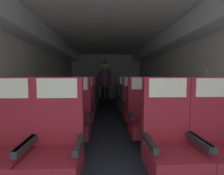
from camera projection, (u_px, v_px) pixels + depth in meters
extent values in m
cube|color=#2D3342|center=(108.00, 120.00, 4.01)|extent=(3.71, 7.95, 0.02)
cube|color=silver|center=(39.00, 77.00, 3.83)|extent=(0.08, 7.55, 2.27)
cube|color=silver|center=(174.00, 77.00, 4.01)|extent=(0.08, 7.55, 2.27)
cube|color=silver|center=(108.00, 32.00, 3.84)|extent=(3.59, 7.55, 0.06)
cube|color=silver|center=(106.00, 77.00, 7.70)|extent=(3.59, 0.06, 2.27)
cube|color=silver|center=(47.00, 40.00, 3.78)|extent=(0.39, 7.25, 0.36)
cube|color=silver|center=(166.00, 42.00, 3.93)|extent=(0.39, 7.25, 0.36)
cube|color=white|center=(108.00, 34.00, 3.84)|extent=(0.12, 6.79, 0.02)
cylinder|color=white|center=(203.00, 75.00, 2.76)|extent=(0.01, 0.26, 0.26)
cylinder|color=white|center=(172.00, 75.00, 4.01)|extent=(0.01, 0.26, 0.26)
cylinder|color=white|center=(156.00, 75.00, 5.26)|extent=(0.01, 0.26, 0.26)
cylinder|color=white|center=(146.00, 76.00, 6.51)|extent=(0.01, 0.26, 0.26)
cube|color=maroon|center=(1.00, 165.00, 1.40)|extent=(0.50, 0.50, 0.22)
cube|color=maroon|center=(12.00, 111.00, 1.57)|extent=(0.50, 0.09, 0.70)
cube|color=#28282D|center=(26.00, 144.00, 1.40)|extent=(0.05, 0.42, 0.06)
cube|color=silver|center=(8.00, 88.00, 1.50)|extent=(0.40, 0.01, 0.20)
cube|color=maroon|center=(54.00, 164.00, 1.42)|extent=(0.50, 0.50, 0.22)
cube|color=maroon|center=(59.00, 111.00, 1.58)|extent=(0.50, 0.09, 0.70)
cube|color=#28282D|center=(79.00, 143.00, 1.41)|extent=(0.05, 0.42, 0.06)
cube|color=#28282D|center=(27.00, 144.00, 1.39)|extent=(0.05, 0.42, 0.06)
cube|color=silver|center=(57.00, 88.00, 1.52)|extent=(0.40, 0.01, 0.20)
cube|color=maroon|center=(222.00, 159.00, 1.50)|extent=(0.50, 0.50, 0.22)
cube|color=maroon|center=(210.00, 109.00, 1.67)|extent=(0.50, 0.09, 0.70)
cube|color=#28282D|center=(200.00, 140.00, 1.47)|extent=(0.05, 0.42, 0.06)
cube|color=silver|center=(214.00, 88.00, 1.60)|extent=(0.40, 0.01, 0.20)
cube|color=maroon|center=(173.00, 160.00, 1.48)|extent=(0.50, 0.50, 0.22)
cube|color=maroon|center=(165.00, 110.00, 1.65)|extent=(0.50, 0.09, 0.70)
cube|color=#28282D|center=(197.00, 140.00, 1.48)|extent=(0.05, 0.42, 0.06)
cube|color=#28282D|center=(149.00, 141.00, 1.45)|extent=(0.05, 0.42, 0.06)
cube|color=silver|center=(168.00, 88.00, 1.58)|extent=(0.40, 0.01, 0.20)
cube|color=#38383D|center=(43.00, 143.00, 2.37)|extent=(0.18, 0.18, 0.22)
cube|color=maroon|center=(43.00, 129.00, 2.35)|extent=(0.50, 0.50, 0.22)
cube|color=maroon|center=(47.00, 98.00, 2.52)|extent=(0.50, 0.09, 0.70)
cube|color=#28282D|center=(58.00, 116.00, 2.35)|extent=(0.05, 0.42, 0.06)
cube|color=#28282D|center=(26.00, 117.00, 2.32)|extent=(0.05, 0.42, 0.06)
cube|color=silver|center=(45.00, 84.00, 2.45)|extent=(0.40, 0.01, 0.20)
cube|color=#38383D|center=(74.00, 142.00, 2.38)|extent=(0.18, 0.18, 0.22)
cube|color=maroon|center=(74.00, 129.00, 2.36)|extent=(0.50, 0.50, 0.22)
cube|color=maroon|center=(76.00, 98.00, 2.53)|extent=(0.50, 0.09, 0.70)
cube|color=#28282D|center=(89.00, 116.00, 2.36)|extent=(0.05, 0.42, 0.06)
cube|color=#28282D|center=(58.00, 117.00, 2.33)|extent=(0.05, 0.42, 0.06)
cube|color=silver|center=(75.00, 84.00, 2.46)|extent=(0.40, 0.01, 0.20)
cube|color=#38383D|center=(175.00, 140.00, 2.48)|extent=(0.18, 0.18, 0.22)
cube|color=maroon|center=(175.00, 127.00, 2.46)|extent=(0.50, 0.50, 0.22)
cube|color=maroon|center=(171.00, 97.00, 2.63)|extent=(0.50, 0.09, 0.70)
cube|color=#28282D|center=(190.00, 115.00, 2.46)|extent=(0.05, 0.42, 0.06)
cube|color=#28282D|center=(161.00, 115.00, 2.43)|extent=(0.05, 0.42, 0.06)
cube|color=silver|center=(172.00, 83.00, 2.56)|extent=(0.40, 0.01, 0.20)
cube|color=#38383D|center=(145.00, 140.00, 2.45)|extent=(0.18, 0.18, 0.22)
cube|color=maroon|center=(145.00, 127.00, 2.44)|extent=(0.50, 0.50, 0.22)
cube|color=maroon|center=(142.00, 97.00, 2.61)|extent=(0.50, 0.09, 0.70)
cube|color=#28282D|center=(160.00, 115.00, 2.44)|extent=(0.05, 0.42, 0.06)
cube|color=#28282D|center=(131.00, 115.00, 2.41)|extent=(0.05, 0.42, 0.06)
cube|color=silver|center=(143.00, 83.00, 2.54)|extent=(0.40, 0.01, 0.20)
cube|color=#38383D|center=(60.00, 124.00, 3.31)|extent=(0.18, 0.18, 0.22)
cube|color=maroon|center=(60.00, 114.00, 3.29)|extent=(0.50, 0.50, 0.22)
cube|color=maroon|center=(62.00, 92.00, 3.46)|extent=(0.50, 0.09, 0.70)
cube|color=#28282D|center=(71.00, 105.00, 3.29)|extent=(0.05, 0.42, 0.06)
cube|color=#28282D|center=(48.00, 105.00, 3.27)|extent=(0.05, 0.42, 0.06)
cube|color=silver|center=(61.00, 82.00, 3.39)|extent=(0.40, 0.01, 0.20)
cube|color=#38383D|center=(83.00, 124.00, 3.31)|extent=(0.18, 0.18, 0.22)
cube|color=maroon|center=(83.00, 114.00, 3.29)|extent=(0.50, 0.50, 0.22)
cube|color=maroon|center=(84.00, 92.00, 3.46)|extent=(0.50, 0.09, 0.70)
cube|color=#28282D|center=(93.00, 105.00, 3.29)|extent=(0.05, 0.42, 0.06)
cube|color=#28282D|center=(71.00, 105.00, 3.27)|extent=(0.05, 0.42, 0.06)
cube|color=silver|center=(83.00, 82.00, 3.39)|extent=(0.40, 0.01, 0.20)
cube|color=#38383D|center=(156.00, 122.00, 3.42)|extent=(0.18, 0.18, 0.22)
cube|color=maroon|center=(156.00, 113.00, 3.40)|extent=(0.50, 0.50, 0.22)
cube|color=maroon|center=(154.00, 92.00, 3.57)|extent=(0.50, 0.09, 0.70)
cube|color=#28282D|center=(167.00, 104.00, 3.40)|extent=(0.05, 0.42, 0.06)
cube|color=#28282D|center=(146.00, 104.00, 3.37)|extent=(0.05, 0.42, 0.06)
cube|color=silver|center=(154.00, 81.00, 3.50)|extent=(0.40, 0.01, 0.20)
cube|color=#38383D|center=(134.00, 123.00, 3.37)|extent=(0.18, 0.18, 0.22)
cube|color=maroon|center=(134.00, 113.00, 3.36)|extent=(0.50, 0.50, 0.22)
cube|color=maroon|center=(133.00, 92.00, 3.52)|extent=(0.50, 0.09, 0.70)
cube|color=#28282D|center=(145.00, 104.00, 3.35)|extent=(0.05, 0.42, 0.06)
cube|color=#28282D|center=(124.00, 105.00, 3.33)|extent=(0.05, 0.42, 0.06)
cube|color=silver|center=(133.00, 81.00, 3.46)|extent=(0.40, 0.01, 0.20)
cube|color=#38383D|center=(69.00, 113.00, 4.22)|extent=(0.18, 0.18, 0.22)
cube|color=#33333D|center=(69.00, 106.00, 4.21)|extent=(0.50, 0.50, 0.22)
cube|color=#33333D|center=(71.00, 89.00, 4.37)|extent=(0.50, 0.09, 0.70)
cube|color=#28282D|center=(78.00, 99.00, 4.20)|extent=(0.05, 0.42, 0.06)
cube|color=#28282D|center=(60.00, 99.00, 4.18)|extent=(0.05, 0.42, 0.06)
cube|color=silver|center=(70.00, 80.00, 4.31)|extent=(0.40, 0.01, 0.20)
cube|color=#38383D|center=(88.00, 113.00, 4.25)|extent=(0.18, 0.18, 0.22)
cube|color=#33333D|center=(87.00, 106.00, 4.24)|extent=(0.50, 0.50, 0.22)
cube|color=#33333D|center=(88.00, 89.00, 4.40)|extent=(0.50, 0.09, 0.70)
cube|color=#28282D|center=(96.00, 99.00, 4.23)|extent=(0.05, 0.42, 0.06)
cube|color=#28282D|center=(79.00, 99.00, 4.21)|extent=(0.05, 0.42, 0.06)
cube|color=silver|center=(88.00, 80.00, 4.34)|extent=(0.40, 0.01, 0.20)
cube|color=#38383D|center=(145.00, 112.00, 4.35)|extent=(0.18, 0.18, 0.22)
cube|color=#33333D|center=(145.00, 105.00, 4.33)|extent=(0.50, 0.50, 0.22)
cube|color=#33333D|center=(143.00, 88.00, 4.50)|extent=(0.50, 0.09, 0.70)
cube|color=#28282D|center=(153.00, 98.00, 4.33)|extent=(0.05, 0.42, 0.06)
cube|color=#28282D|center=(137.00, 98.00, 4.31)|extent=(0.05, 0.42, 0.06)
cube|color=silver|center=(144.00, 80.00, 4.44)|extent=(0.40, 0.01, 0.20)
cube|color=#38383D|center=(127.00, 113.00, 4.31)|extent=(0.18, 0.18, 0.22)
cube|color=#33333D|center=(127.00, 105.00, 4.29)|extent=(0.50, 0.50, 0.22)
cube|color=#33333D|center=(126.00, 89.00, 4.46)|extent=(0.50, 0.09, 0.70)
cube|color=#28282D|center=(136.00, 98.00, 4.29)|extent=(0.05, 0.42, 0.06)
cube|color=#28282D|center=(119.00, 98.00, 4.27)|extent=(0.05, 0.42, 0.06)
cube|color=silver|center=(127.00, 80.00, 4.39)|extent=(0.40, 0.01, 0.20)
cube|color=#38383D|center=(76.00, 107.00, 5.18)|extent=(0.18, 0.18, 0.22)
cube|color=#33333D|center=(76.00, 100.00, 5.16)|extent=(0.50, 0.50, 0.22)
cube|color=#33333D|center=(77.00, 87.00, 5.33)|extent=(0.50, 0.09, 0.70)
cube|color=#28282D|center=(83.00, 95.00, 5.16)|extent=(0.05, 0.42, 0.06)
cube|color=#28282D|center=(69.00, 95.00, 5.14)|extent=(0.05, 0.42, 0.06)
cube|color=silver|center=(76.00, 80.00, 5.26)|extent=(0.40, 0.01, 0.20)
cube|color=#38383D|center=(91.00, 106.00, 5.20)|extent=(0.18, 0.18, 0.22)
cube|color=#33333D|center=(91.00, 100.00, 5.18)|extent=(0.50, 0.50, 0.22)
cube|color=#33333D|center=(91.00, 86.00, 5.35)|extent=(0.50, 0.09, 0.70)
cube|color=#28282D|center=(98.00, 94.00, 5.18)|extent=(0.05, 0.42, 0.06)
cube|color=#28282D|center=(84.00, 95.00, 5.16)|extent=(0.05, 0.42, 0.06)
cube|color=silver|center=(91.00, 80.00, 5.29)|extent=(0.40, 0.01, 0.20)
cube|color=#38383D|center=(137.00, 106.00, 5.30)|extent=(0.18, 0.18, 0.22)
cube|color=#33333D|center=(138.00, 100.00, 5.28)|extent=(0.50, 0.50, 0.22)
cube|color=#33333D|center=(136.00, 86.00, 5.45)|extent=(0.50, 0.09, 0.70)
cube|color=#28282D|center=(144.00, 94.00, 5.28)|extent=(0.05, 0.42, 0.06)
cube|color=#28282D|center=(131.00, 94.00, 5.26)|extent=(0.05, 0.42, 0.06)
cube|color=silver|center=(137.00, 80.00, 5.39)|extent=(0.40, 0.01, 0.20)
cube|color=#38383D|center=(123.00, 106.00, 5.25)|extent=(0.18, 0.18, 0.22)
cube|color=#33333D|center=(123.00, 100.00, 5.23)|extent=(0.50, 0.50, 0.22)
cube|color=#33333D|center=(123.00, 86.00, 5.40)|extent=(0.50, 0.09, 0.70)
cube|color=#28282D|center=(130.00, 94.00, 5.23)|extent=(0.05, 0.42, 0.06)
cube|color=#28282D|center=(116.00, 94.00, 5.21)|extent=(0.05, 0.42, 0.06)
cube|color=silver|center=(123.00, 80.00, 5.34)|extent=(0.40, 0.01, 0.20)
cylinder|color=black|center=(103.00, 98.00, 5.32)|extent=(0.11, 0.11, 0.78)
cylinder|color=black|center=(107.00, 98.00, 5.33)|extent=(0.11, 0.11, 0.78)
cylinder|color=#5B2D4C|center=(105.00, 78.00, 5.27)|extent=(0.28, 0.28, 0.61)
cylinder|color=#5B2D4C|center=(100.00, 79.00, 5.27)|extent=(0.07, 0.07, 0.52)
cylinder|color=#5B2D4C|center=(110.00, 79.00, 5.28)|extent=(0.07, 0.07, 0.52)
sphere|color=tan|center=(105.00, 66.00, 5.24)|extent=(0.22, 0.22, 0.22)
sphere|color=black|center=(105.00, 64.00, 5.24)|extent=(0.19, 0.19, 0.19)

